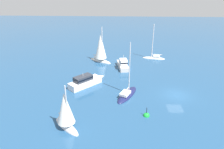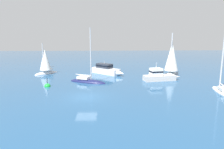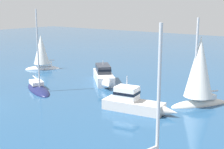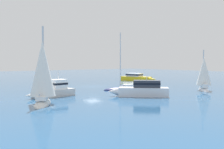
{
  "view_description": "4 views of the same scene",
  "coord_description": "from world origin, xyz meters",
  "px_view_note": "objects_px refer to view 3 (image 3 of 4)",
  "views": [
    {
      "loc": [
        31.11,
        -8.93,
        16.93
      ],
      "look_at": [
        -0.9,
        -10.34,
        2.98
      ],
      "focal_mm": 35.25,
      "sensor_mm": 36.0,
      "label": 1
    },
    {
      "loc": [
        -1.97,
        23.13,
        7.13
      ],
      "look_at": [
        -3.39,
        -5.22,
        1.72
      ],
      "focal_mm": 31.95,
      "sensor_mm": 36.0,
      "label": 2
    },
    {
      "loc": [
        -25.93,
        12.8,
        8.78
      ],
      "look_at": [
        -6.58,
        -11.7,
        1.99
      ],
      "focal_mm": 51.02,
      "sensor_mm": 36.0,
      "label": 3
    },
    {
      "loc": [
        -26.85,
        -39.95,
        4.33
      ],
      "look_at": [
        -3.65,
        -10.02,
        2.51
      ],
      "focal_mm": 45.77,
      "sensor_mm": 36.0,
      "label": 4
    }
  ],
  "objects_px": {
    "cabin_cruiser_1": "(134,103)",
    "sloop": "(199,74)",
    "ketch_1": "(42,54)",
    "sailboat": "(38,89)",
    "cabin_cruiser": "(104,75)"
  },
  "relations": [
    {
      "from": "cabin_cruiser_1",
      "to": "sloop",
      "type": "bearing_deg",
      "value": 43.76
    },
    {
      "from": "cabin_cruiser",
      "to": "sloop",
      "type": "xyz_separation_m",
      "value": [
        -12.17,
        1.4,
        2.01
      ]
    },
    {
      "from": "cabin_cruiser_1",
      "to": "sloop",
      "type": "xyz_separation_m",
      "value": [
        -3.58,
        -4.89,
        2.09
      ]
    },
    {
      "from": "cabin_cruiser",
      "to": "sloop",
      "type": "distance_m",
      "value": 12.41
    },
    {
      "from": "ketch_1",
      "to": "sloop",
      "type": "distance_m",
      "value": 24.05
    },
    {
      "from": "cabin_cruiser",
      "to": "ketch_1",
      "type": "relative_size",
      "value": 0.99
    },
    {
      "from": "sailboat",
      "to": "cabin_cruiser_1",
      "type": "relative_size",
      "value": 1.36
    },
    {
      "from": "cabin_cruiser_1",
      "to": "sloop",
      "type": "height_order",
      "value": "sloop"
    },
    {
      "from": "cabin_cruiser_1",
      "to": "cabin_cruiser",
      "type": "bearing_deg",
      "value": 133.73
    },
    {
      "from": "cabin_cruiser",
      "to": "sailboat",
      "type": "relative_size",
      "value": 0.71
    },
    {
      "from": "sailboat",
      "to": "sloop",
      "type": "height_order",
      "value": "sailboat"
    },
    {
      "from": "sailboat",
      "to": "cabin_cruiser_1",
      "type": "bearing_deg",
      "value": 28.25
    },
    {
      "from": "sailboat",
      "to": "ketch_1",
      "type": "bearing_deg",
      "value": 163.22
    },
    {
      "from": "ketch_1",
      "to": "cabin_cruiser_1",
      "type": "relative_size",
      "value": 0.97
    },
    {
      "from": "sailboat",
      "to": "cabin_cruiser",
      "type": "bearing_deg",
      "value": 90.07
    }
  ]
}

